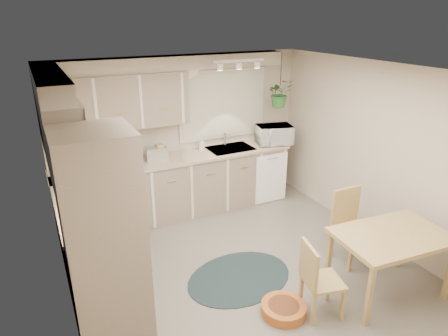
{
  "coord_description": "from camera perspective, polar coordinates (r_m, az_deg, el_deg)",
  "views": [
    {
      "loc": [
        -2.08,
        -3.57,
        2.96
      ],
      "look_at": [
        -0.03,
        0.55,
        1.17
      ],
      "focal_mm": 32.0,
      "sensor_mm": 36.0,
      "label": 1
    }
  ],
  "objects": [
    {
      "name": "floor",
      "position": [
        5.08,
        3.2,
        -14.37
      ],
      "size": [
        4.2,
        4.2,
        0.0
      ],
      "primitive_type": "plane",
      "color": "slate",
      "rests_on": "ground"
    },
    {
      "name": "ceiling",
      "position": [
        4.17,
        3.89,
        13.5
      ],
      "size": [
        4.2,
        4.2,
        0.0
      ],
      "primitive_type": "plane",
      "color": "white",
      "rests_on": "wall_back"
    },
    {
      "name": "wall_back",
      "position": [
        6.29,
        -6.02,
        4.92
      ],
      "size": [
        4.0,
        0.04,
        2.4
      ],
      "primitive_type": "cube",
      "color": "#BAAC9A",
      "rests_on": "floor"
    },
    {
      "name": "wall_front",
      "position": [
        3.1,
        23.87,
        -15.49
      ],
      "size": [
        4.0,
        0.04,
        2.4
      ],
      "primitive_type": "cube",
      "color": "#BAAC9A",
      "rests_on": "floor"
    },
    {
      "name": "wall_left",
      "position": [
        3.98,
        -22.54,
        -6.72
      ],
      "size": [
        0.04,
        4.2,
        2.4
      ],
      "primitive_type": "cube",
      "color": "#BAAC9A",
      "rests_on": "floor"
    },
    {
      "name": "wall_right",
      "position": [
        5.7,
        21.27,
        1.79
      ],
      "size": [
        0.04,
        4.2,
        2.4
      ],
      "primitive_type": "cube",
      "color": "#BAAC9A",
      "rests_on": "floor"
    },
    {
      "name": "base_cab_left",
      "position": [
        5.12,
        -18.89,
        -9.35
      ],
      "size": [
        0.6,
        1.85,
        0.9
      ],
      "primitive_type": "cube",
      "color": "gray",
      "rests_on": "floor"
    },
    {
      "name": "base_cab_back",
      "position": [
        6.22,
        -6.5,
        -2.67
      ],
      "size": [
        3.6,
        0.6,
        0.9
      ],
      "primitive_type": "cube",
      "color": "gray",
      "rests_on": "floor"
    },
    {
      "name": "counter_left",
      "position": [
        4.91,
        -19.43,
        -4.59
      ],
      "size": [
        0.64,
        1.89,
        0.04
      ],
      "primitive_type": "cube",
      "color": "#C8B992",
      "rests_on": "base_cab_left"
    },
    {
      "name": "counter_back",
      "position": [
        6.04,
        -6.65,
        1.38
      ],
      "size": [
        3.64,
        0.64,
        0.04
      ],
      "primitive_type": "cube",
      "color": "#C8B992",
      "rests_on": "base_cab_back"
    },
    {
      "name": "oven_stack",
      "position": [
        3.75,
        -16.7,
        -10.39
      ],
      "size": [
        0.65,
        0.65,
        2.1
      ],
      "primitive_type": "cube",
      "color": "gray",
      "rests_on": "floor"
    },
    {
      "name": "wall_oven_face",
      "position": [
        3.8,
        -11.91,
        -9.47
      ],
      "size": [
        0.02,
        0.56,
        0.58
      ],
      "primitive_type": "cube",
      "color": "white",
      "rests_on": "oven_stack"
    },
    {
      "name": "upper_cab_left",
      "position": [
        4.72,
        -22.59,
        5.71
      ],
      "size": [
        0.35,
        2.0,
        0.75
      ],
      "primitive_type": "cube",
      "color": "gray",
      "rests_on": "wall_left"
    },
    {
      "name": "upper_cab_back",
      "position": [
        5.72,
        -15.15,
        9.09
      ],
      "size": [
        2.0,
        0.35,
        0.75
      ],
      "primitive_type": "cube",
      "color": "gray",
      "rests_on": "wall_back"
    },
    {
      "name": "soffit_left",
      "position": [
        4.63,
        -23.74,
        11.32
      ],
      "size": [
        0.3,
        2.0,
        0.2
      ],
      "primitive_type": "cube",
      "color": "#BAAC9A",
      "rests_on": "wall_left"
    },
    {
      "name": "soffit_back",
      "position": [
        5.87,
        -7.79,
        14.63
      ],
      "size": [
        3.6,
        0.3,
        0.2
      ],
      "primitive_type": "cube",
      "color": "#BAAC9A",
      "rests_on": "wall_back"
    },
    {
      "name": "cooktop",
      "position": [
        4.38,
        -18.27,
        -7.27
      ],
      "size": [
        0.52,
        0.58,
        0.02
      ],
      "primitive_type": "cube",
      "color": "white",
      "rests_on": "counter_left"
    },
    {
      "name": "range_hood",
      "position": [
        4.19,
        -19.24,
        -1.83
      ],
      "size": [
        0.4,
        0.6,
        0.14
      ],
      "primitive_type": "cube",
      "color": "white",
      "rests_on": "upper_cab_left"
    },
    {
      "name": "window_blinds",
      "position": [
        6.44,
        -0.15,
        9.08
      ],
      "size": [
        1.4,
        0.02,
        1.0
      ],
      "primitive_type": "cube",
      "color": "beige",
      "rests_on": "wall_back"
    },
    {
      "name": "window_frame",
      "position": [
        6.44,
        -0.19,
        9.09
      ],
      "size": [
        1.5,
        0.02,
        1.1
      ],
      "primitive_type": "cube",
      "color": "beige",
      "rests_on": "wall_back"
    },
    {
      "name": "sink",
      "position": [
        6.39,
        0.93,
        2.47
      ],
      "size": [
        0.7,
        0.48,
        0.1
      ],
      "primitive_type": "cube",
      "color": "#AAAEB2",
      "rests_on": "counter_back"
    },
    {
      "name": "dishwasher_front",
      "position": [
        6.59,
        6.78,
        -1.49
      ],
      "size": [
        0.58,
        0.02,
        0.83
      ],
      "primitive_type": "cube",
      "color": "white",
      "rests_on": "base_cab_back"
    },
    {
      "name": "track_light_bar",
      "position": [
        5.86,
        2.17,
        15.09
      ],
      "size": [
        0.8,
        0.04,
        0.04
      ],
      "primitive_type": "cube",
      "color": "white",
      "rests_on": "ceiling"
    },
    {
      "name": "wall_clock",
      "position": [
        6.12,
        -4.92,
        13.88
      ],
      "size": [
        0.3,
        0.03,
        0.3
      ],
      "primitive_type": "cylinder",
      "rotation": [
        1.57,
        0.0,
        0.0
      ],
      "color": "#E8BF52",
      "rests_on": "wall_back"
    },
    {
      "name": "dining_table",
      "position": [
        4.88,
        22.37,
        -12.55
      ],
      "size": [
        1.26,
        0.9,
        0.75
      ],
      "primitive_type": "cube",
      "rotation": [
        0.0,
        0.0,
        -0.09
      ],
      "color": "tan",
      "rests_on": "floor"
    },
    {
      "name": "chair_left",
      "position": [
        4.36,
        14.02,
        -15.17
      ],
      "size": [
        0.47,
        0.47,
        0.83
      ],
      "primitive_type": "cube",
      "rotation": [
        0.0,
        0.0,
        -1.81
      ],
      "color": "tan",
      "rests_on": "floor"
    },
    {
      "name": "chair_back",
      "position": [
        5.27,
        18.12,
        -8.14
      ],
      "size": [
        0.45,
        0.45,
        0.93
      ],
      "primitive_type": "cube",
      "rotation": [
        0.0,
        0.0,
        3.11
      ],
      "color": "tan",
      "rests_on": "floor"
    },
    {
      "name": "braided_rug",
      "position": [
        4.96,
        2.2,
        -15.36
      ],
      "size": [
        1.43,
        1.15,
        0.01
      ],
      "primitive_type": "ellipsoid",
      "rotation": [
        0.0,
        0.0,
        0.13
      ],
      "color": "black",
      "rests_on": "floor"
    },
    {
      "name": "pet_bed",
      "position": [
        4.49,
        8.5,
        -19.31
      ],
      "size": [
        0.5,
        0.5,
        0.11
      ],
      "primitive_type": "cylinder",
      "rotation": [
        0.0,
        0.0,
        -0.04
      ],
      "color": "#C27226",
      "rests_on": "floor"
    },
    {
      "name": "microwave",
      "position": [
        6.61,
        7.18,
        5.03
      ],
      "size": [
        0.62,
        0.44,
        0.38
      ],
      "primitive_type": "imported",
      "rotation": [
        0.0,
        0.0,
        -0.24
      ],
      "color": "white",
      "rests_on": "counter_back"
    },
    {
      "name": "soap_bottle",
      "position": [
        6.32,
        -3.24,
        3.0
      ],
      "size": [
        0.11,
        0.2,
        0.09
      ],
      "primitive_type": "imported",
      "rotation": [
        0.0,
        0.0,
        -0.15
      ],
      "color": "white",
      "rests_on": "counter_back"
    },
    {
      "name": "hanging_plant",
      "position": [
        6.51,
        7.96,
        10.12
      ],
      "size": [
        0.47,
        0.5,
        0.35
      ],
      "primitive_type": "imported",
      "rotation": [
        0.0,
        0.0,
        -0.17
      ],
      "color": "#2B6628",
      "rests_on": "ceiling"
    },
    {
      "name": "coffee_maker",
      "position": [
        5.8,
        -13.64,
        2.05
      ],
      "size": [
        0.2,
        0.24,
        0.34
      ],
      "primitive_type": "cube",
      "rotation": [
        0.0,
        0.0,
        -0.05
      ],
      "color": "black",
      "rests_on": "counter_back"
    },
    {
      "name": "toaster",
      "position": [
        5.94,
        -9.59,
        2.04
      ],
      "size": [
        0.33,
        0.22,
        0.19
      ],
      "primitive_type": "cube",
      "rotation": [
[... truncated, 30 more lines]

